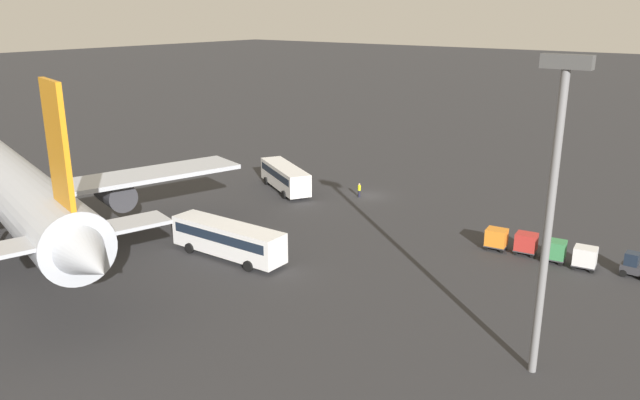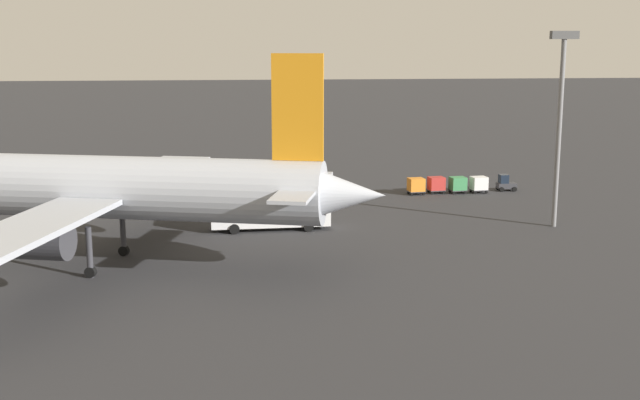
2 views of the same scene
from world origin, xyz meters
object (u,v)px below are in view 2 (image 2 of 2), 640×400
object	(u,v)px
shuttle_bus_near	(178,179)
shuttle_bus_far	(270,211)
cargo_cart_white	(479,184)
baggage_tug	(505,183)
worker_person	(252,182)
cargo_cart_orange	(416,185)
cargo_cart_green	(458,184)
cargo_cart_red	(436,184)
airplane	(87,188)

from	to	relation	value
shuttle_bus_near	shuttle_bus_far	distance (m)	22.95
shuttle_bus_near	cargo_cart_white	xyz separation A→B (m)	(-37.62, 3.20, -0.70)
baggage_tug	cargo_cart_white	distance (m)	3.99
worker_person	shuttle_bus_far	bearing A→B (deg)	92.99
cargo_cart_orange	baggage_tug	bearing A→B (deg)	-173.88
baggage_tug	cargo_cart_white	xyz separation A→B (m)	(3.83, 1.07, 0.25)
shuttle_bus_near	baggage_tug	xyz separation A→B (m)	(-41.45, 2.13, -0.95)
shuttle_bus_far	cargo_cart_green	bearing A→B (deg)	-146.60
shuttle_bus_near	worker_person	xyz separation A→B (m)	(-9.28, -3.15, -1.02)
worker_person	cargo_cart_orange	xyz separation A→B (m)	(-20.24, 6.56, 0.32)
shuttle_bus_near	cargo_cart_orange	xyz separation A→B (m)	(-29.51, 3.41, -0.70)
cargo_cart_white	cargo_cart_red	xyz separation A→B (m)	(5.41, -0.32, 0.00)
baggage_tug	cargo_cart_red	distance (m)	9.27
shuttle_bus_far	baggage_tug	xyz separation A→B (m)	(-30.95, -18.28, -0.99)
airplane	cargo_cart_red	size ratio (longest dim) A/B	22.71
airplane	baggage_tug	distance (m)	55.81
shuttle_bus_near	cargo_cart_green	size ratio (longest dim) A/B	5.07
cargo_cart_orange	cargo_cart_green	bearing A→B (deg)	-177.33
shuttle_bus_near	cargo_cart_orange	size ratio (longest dim) A/B	5.07
worker_person	cargo_cart_red	distance (m)	23.72
cargo_cart_white	worker_person	bearing A→B (deg)	-12.63
shuttle_bus_far	baggage_tug	size ratio (longest dim) A/B	4.99
cargo_cart_green	cargo_cart_orange	bearing A→B (deg)	2.67
baggage_tug	cargo_cart_red	xyz separation A→B (m)	(9.24, 0.76, 0.25)
baggage_tug	cargo_cart_white	size ratio (longest dim) A/B	1.10
cargo_cart_white	cargo_cart_orange	xyz separation A→B (m)	(8.11, 0.21, 0.00)
worker_person	cargo_cart_green	distance (m)	26.41
worker_person	baggage_tug	bearing A→B (deg)	170.68
airplane	worker_person	xyz separation A→B (m)	(-14.65, -35.08, -5.85)
baggage_tug	worker_person	xyz separation A→B (m)	(32.18, -5.28, -0.07)
shuttle_bus_far	cargo_cart_orange	world-z (taller)	shuttle_bus_far
cargo_cart_white	cargo_cart_orange	world-z (taller)	same
baggage_tug	worker_person	distance (m)	32.61
airplane	baggage_tug	bearing A→B (deg)	-132.08
shuttle_bus_far	baggage_tug	distance (m)	35.96
cargo_cart_green	shuttle_bus_far	bearing A→B (deg)	35.25
cargo_cart_red	cargo_cart_orange	world-z (taller)	same
shuttle_bus_far	shuttle_bus_near	bearing A→B (deg)	-64.61
airplane	cargo_cart_red	world-z (taller)	airplane
shuttle_bus_near	cargo_cart_red	size ratio (longest dim) A/B	5.07
cargo_cart_green	shuttle_bus_near	bearing A→B (deg)	-5.16
cargo_cart_green	airplane	bearing A→B (deg)	35.53
shuttle_bus_near	cargo_cart_white	distance (m)	37.76
cargo_cart_red	airplane	bearing A→B (deg)	37.69
shuttle_bus_near	baggage_tug	size ratio (longest dim) A/B	4.61
cargo_cart_white	cargo_cart_orange	bearing A→B (deg)	1.47
airplane	shuttle_bus_near	distance (m)	32.73
airplane	shuttle_bus_near	world-z (taller)	airplane
baggage_tug	cargo_cart_red	size ratio (longest dim) A/B	1.10
shuttle_bus_near	cargo_cart_red	world-z (taller)	shuttle_bus_near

